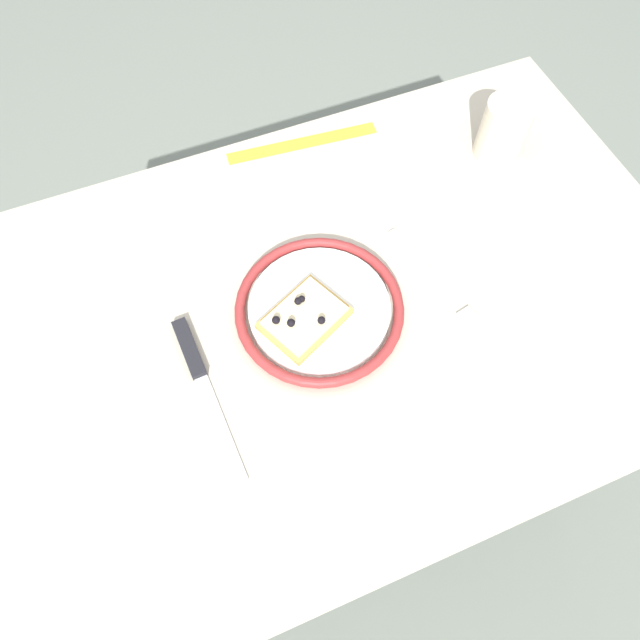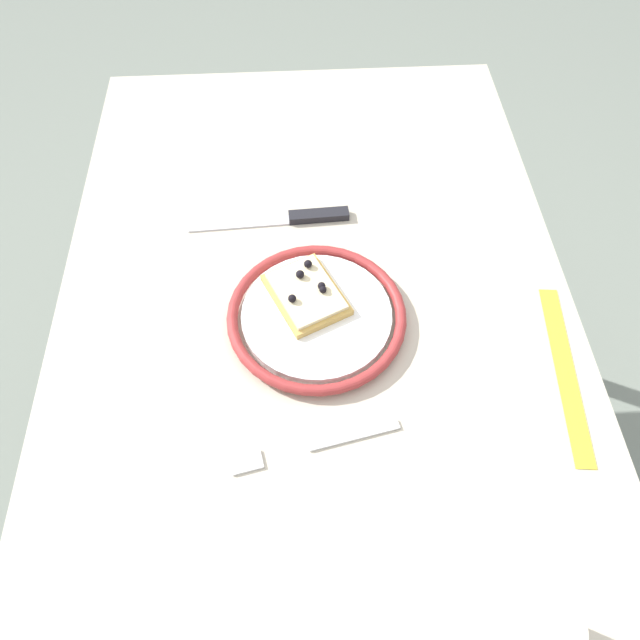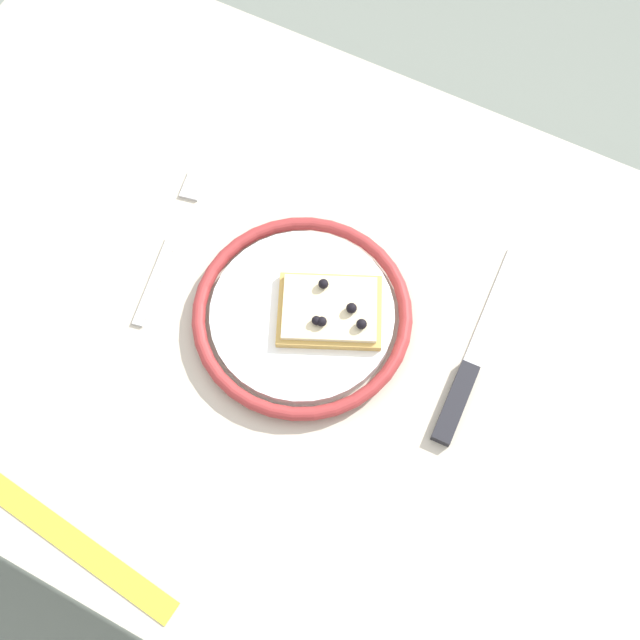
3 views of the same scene
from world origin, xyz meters
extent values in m
plane|color=slate|center=(0.00, 0.00, 0.00)|extent=(6.00, 6.00, 0.00)
cube|color=#BCB29E|center=(0.00, 0.00, 0.76)|extent=(1.12, 0.70, 0.03)
cylinder|color=#4C4742|center=(-0.50, 0.29, 0.37)|extent=(0.05, 0.05, 0.75)
cylinder|color=white|center=(0.00, 0.00, 0.78)|extent=(0.20, 0.20, 0.02)
torus|color=maroon|center=(0.00, 0.00, 0.79)|extent=(0.24, 0.24, 0.01)
cube|color=tan|center=(0.03, 0.01, 0.80)|extent=(0.13, 0.12, 0.01)
cube|color=beige|center=(0.03, 0.01, 0.81)|extent=(0.12, 0.11, 0.01)
sphere|color=black|center=(0.02, -0.01, 0.81)|extent=(0.01, 0.01, 0.01)
sphere|color=black|center=(0.03, -0.01, 0.81)|extent=(0.01, 0.01, 0.01)
sphere|color=black|center=(0.07, 0.01, 0.82)|extent=(0.01, 0.01, 0.01)
sphere|color=black|center=(0.05, 0.02, 0.82)|extent=(0.01, 0.01, 0.01)
sphere|color=black|center=(0.01, 0.03, 0.82)|extent=(0.01, 0.01, 0.01)
cube|color=silver|center=(0.18, 0.11, 0.78)|extent=(0.02, 0.15, 0.00)
cube|color=black|center=(0.18, -0.01, 0.78)|extent=(0.02, 0.09, 0.01)
cube|color=#BDBDBD|center=(-0.17, -0.04, 0.78)|extent=(0.03, 0.11, 0.00)
cube|color=#BDBDBD|center=(-0.19, 0.09, 0.78)|extent=(0.03, 0.04, 0.00)
cube|color=yellow|center=(-0.09, -0.31, 0.78)|extent=(0.26, 0.05, 0.00)
camera|label=1|loc=(0.14, 0.35, 1.48)|focal=31.92mm
camera|label=2|loc=(-0.43, 0.02, 1.42)|focal=32.94mm
camera|label=3|loc=(0.16, -0.28, 1.54)|focal=42.81mm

